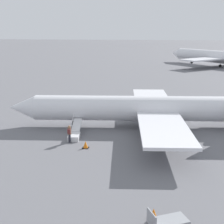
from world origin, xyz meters
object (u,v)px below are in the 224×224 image
object	(u,v)px
luggage_cart	(166,221)
airplane_main	(154,108)
passenger	(69,133)
boarding_stairs	(75,134)
airplane_far_right	(219,57)

from	to	relation	value
luggage_cart	airplane_main	bearing A→B (deg)	-113.82
airplane_main	luggage_cart	bearing A→B (deg)	86.66
luggage_cart	passenger	bearing A→B (deg)	-80.89
boarding_stairs	passenger	size ratio (longest dim) A/B	2.37
airplane_far_right	luggage_cart	size ratio (longest dim) A/B	12.87
airplane_far_right	boarding_stairs	distance (m)	73.20
boarding_stairs	airplane_far_right	bearing A→B (deg)	-27.33
airplane_far_right	boarding_stairs	xyz separation A→B (m)	(24.71, 68.85, -2.50)
passenger	luggage_cart	xyz separation A→B (m)	(-9.45, 12.45, -0.54)
airplane_main	boarding_stairs	world-z (taller)	airplane_main
luggage_cart	airplane_far_right	bearing A→B (deg)	-128.60
boarding_stairs	passenger	bearing A→B (deg)	167.90
airplane_main	luggage_cart	distance (m)	19.03
airplane_main	airplane_far_right	bearing A→B (deg)	-112.32
boarding_stairs	luggage_cart	distance (m)	16.71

